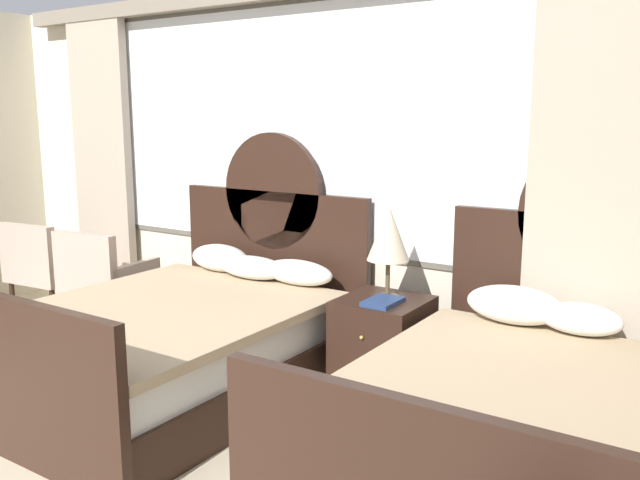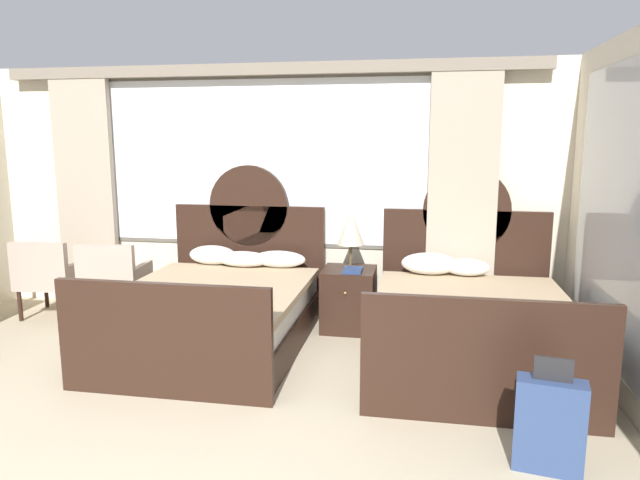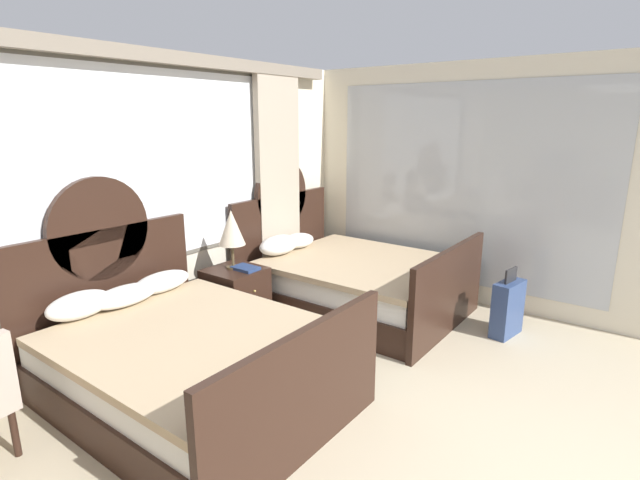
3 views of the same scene
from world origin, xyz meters
name	(u,v)px [view 1 (image 1 of 3)]	position (x,y,z in m)	size (l,w,h in m)	color
wall_back_window	(298,159)	(0.00, 3.92, 1.43)	(6.28, 0.22, 2.70)	beige
bed_near_window	(178,338)	(-0.16, 2.80, 0.34)	(1.66, 2.22, 1.63)	black
bed_near_mirror	(533,428)	(2.13, 2.79, 0.34)	(1.66, 2.22, 1.63)	black
nightstand_between_beds	(383,346)	(0.99, 3.45, 0.31)	(0.52, 0.54, 0.63)	black
table_lamp_on_nightstand	(389,234)	(1.00, 3.48, 1.04)	(0.27, 0.27, 0.59)	brown
book_on_nightstand	(383,302)	(1.04, 3.35, 0.64)	(0.18, 0.26, 0.03)	navy
armchair_by_window_left	(103,276)	(-1.50, 3.29, 0.47)	(0.67, 0.67, 0.85)	#B29E8E
armchair_by_window_centre	(47,265)	(-2.25, 3.29, 0.47)	(0.66, 0.66, 0.85)	#B29E8E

